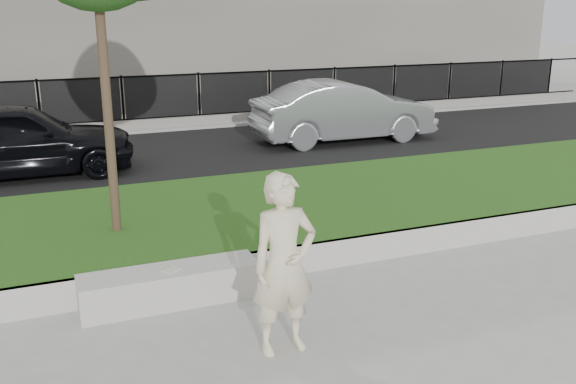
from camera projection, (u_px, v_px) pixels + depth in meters
name	position (u px, v px, depth m)	size (l,w,h in m)	color
ground	(323.00, 306.00, 7.80)	(90.00, 90.00, 0.00)	gray
grass_bank	(245.00, 217.00, 10.41)	(34.00, 4.00, 0.40)	#11390E
grass_kerb	(291.00, 260.00, 8.67)	(34.00, 0.08, 0.40)	#ADAAA2
street	(172.00, 156.00, 15.35)	(34.00, 7.00, 0.04)	black
far_pavement	(140.00, 123.00, 19.34)	(34.00, 3.00, 0.12)	gray
iron_fence	(145.00, 113.00, 18.31)	(32.00, 0.30, 1.50)	slate
stone_bench	(170.00, 286.00, 7.84)	(2.17, 0.54, 0.44)	#ADAAA2
man	(284.00, 265.00, 6.57)	(0.71, 0.46, 1.94)	beige
book	(171.00, 270.00, 7.72)	(0.20, 0.15, 0.02)	beige
car_dark	(17.00, 139.00, 13.28)	(1.87, 4.66, 1.59)	black
car_silver	(344.00, 111.00, 16.76)	(1.67, 4.78, 1.57)	gray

